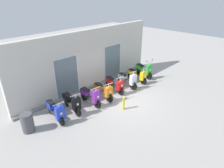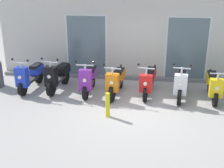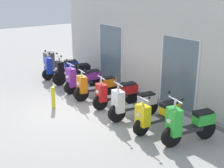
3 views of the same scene
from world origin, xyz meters
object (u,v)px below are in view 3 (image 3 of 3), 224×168
Objects in this scene: scooter_blue at (60,67)px; scooter_white at (133,103)px; scooter_purple at (82,79)px; scooter_black at (72,71)px; curb_bollard at (53,98)px; scooter_orange at (96,86)px; trash_bin at (49,62)px; scooter_red at (116,93)px; scooter_green at (189,124)px; scooter_yellow at (157,115)px.

scooter_white is (4.93, -0.13, -0.01)m from scooter_blue.
scooter_white is (2.92, -0.02, -0.02)m from scooter_purple.
scooter_black is 2.35× the size of curb_bollard.
scooter_blue is at bearing 178.00° from scooter_orange.
scooter_black is 2.21m from trash_bin.
scooter_white reaches higher than scooter_purple.
scooter_green is at bearing 0.45° from scooter_red.
scooter_blue is at bearing -177.34° from scooter_black.
scooter_white is at bearing 36.23° from curb_bollard.
scooter_purple is 4.86m from scooter_green.
curb_bollard is 0.80× the size of trash_bin.
scooter_green is 4.39m from curb_bollard.
scooter_orange is 1.57m from curb_bollard.
scooter_blue is at bearing 176.83° from scooter_purple.
scooter_green is at bearing 22.78° from curb_bollard.
scooter_black is 1.97m from scooter_orange.
scooter_purple is at bearing 117.67° from curb_bollard.
scooter_orange is at bearing -178.16° from scooter_green.
scooter_purple is at bearing 179.81° from scooter_yellow.
scooter_red is (1.02, 0.10, 0.02)m from scooter_orange.
scooter_orange is at bearing 0.63° from scooter_purple.
curb_bollard is (1.89, -1.71, -0.15)m from scooter_black.
scooter_white is at bearing -2.18° from trash_bin.
scooter_blue is 0.98× the size of scooter_orange.
scooter_yellow is at bearing -1.84° from trash_bin.
scooter_blue is 0.99× the size of scooter_red.
scooter_orange is (0.89, 0.01, -0.03)m from scooter_purple.
scooter_blue is 1.28m from trash_bin.
scooter_orange is 1.07× the size of scooter_yellow.
scooter_purple is 0.93× the size of scooter_orange.
curb_bollard is at bearing -62.33° from scooter_purple.
scooter_green reaches higher than trash_bin.
scooter_red is 5.20m from trash_bin.
scooter_blue is 0.94m from scooter_black.
scooter_yellow is (1.99, -0.13, -0.02)m from scooter_red.
trash_bin is at bearing 179.43° from scooter_green.
scooter_purple is (1.07, -0.15, -0.01)m from scooter_black.
scooter_blue is 0.98× the size of scooter_black.
scooter_orange is 0.99× the size of scooter_white.
scooter_black is at bearing 179.24° from scooter_red.
scooter_blue is 1.04× the size of scooter_yellow.
scooter_purple is 1.77× the size of trash_bin.
scooter_blue is at bearing -4.80° from trash_bin.
scooter_black reaches higher than scooter_purple.
scooter_yellow is (3.01, -0.02, 0.01)m from scooter_orange.
scooter_purple is 3.29m from trash_bin.
scooter_orange is 2.03m from scooter_white.
scooter_purple is at bearing -8.22° from scooter_black.
scooter_green is at bearing 4.59° from scooter_white.
scooter_black is at bearing 175.78° from scooter_orange.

